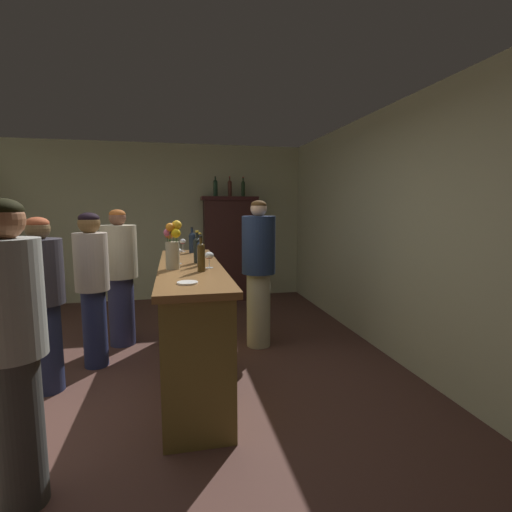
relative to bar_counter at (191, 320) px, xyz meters
name	(u,v)px	position (x,y,z in m)	size (l,w,h in m)	color
floor	(142,400)	(-0.44, -0.39, -0.54)	(9.17, 9.17, 0.00)	#50322A
wall_back	(156,223)	(-0.44, 3.20, 0.78)	(5.15, 0.12, 2.64)	#B5B691
wall_right	(424,236)	(2.14, -0.39, 0.78)	(0.12, 7.18, 2.64)	#B3B391
bar_counter	(191,320)	(0.00, 0.00, 0.00)	(0.56, 2.41, 1.06)	olive
display_cabinet	(229,246)	(0.78, 2.90, 0.38)	(0.94, 0.43, 1.76)	#361B19
wine_bottle_merlot	(197,249)	(0.08, 0.11, 0.66)	(0.07, 0.07, 0.31)	black
wine_bottle_rose	(201,256)	(0.08, -0.38, 0.66)	(0.06, 0.06, 0.30)	#463415
wine_bottle_chardonnay	(192,241)	(0.07, 0.93, 0.66)	(0.08, 0.08, 0.30)	#172234
wine_bottle_riesling	(200,252)	(0.09, -0.08, 0.65)	(0.06, 0.06, 0.30)	#18233A
wine_glass_front	(209,256)	(0.16, -0.22, 0.63)	(0.08, 0.08, 0.14)	white
wine_glass_mid	(183,242)	(-0.04, 1.04, 0.64)	(0.07, 0.07, 0.15)	white
wine_glass_rear	(178,252)	(-0.11, 0.07, 0.64)	(0.08, 0.08, 0.15)	white
flower_arrangement	(173,245)	(-0.15, -0.21, 0.74)	(0.15, 0.15, 0.42)	tan
cheese_plate	(187,283)	(-0.05, -0.86, 0.53)	(0.15, 0.15, 0.01)	white
display_bottle_left	(215,187)	(0.56, 2.90, 1.37)	(0.07, 0.07, 0.33)	#1E3825
display_bottle_midleft	(230,188)	(0.80, 2.90, 1.37)	(0.07, 0.07, 0.33)	#4C271E
display_bottle_center	(243,188)	(1.03, 2.90, 1.37)	(0.06, 0.06, 0.33)	#1C311A
patron_redhead	(120,273)	(-0.75, 1.00, 0.31)	(0.40, 0.40, 1.56)	#2A2C50
patron_in_grey	(43,298)	(-1.24, -0.05, 0.29)	(0.36, 0.36, 1.51)	#202749
patron_near_entrance	(12,341)	(-0.96, -1.40, 0.38)	(0.33, 0.33, 1.64)	#373735
patron_tall	(92,282)	(-0.93, 0.42, 0.32)	(0.32, 0.32, 1.54)	navy
bartender	(259,268)	(0.79, 0.62, 0.37)	(0.38, 0.38, 1.66)	#B3AE92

